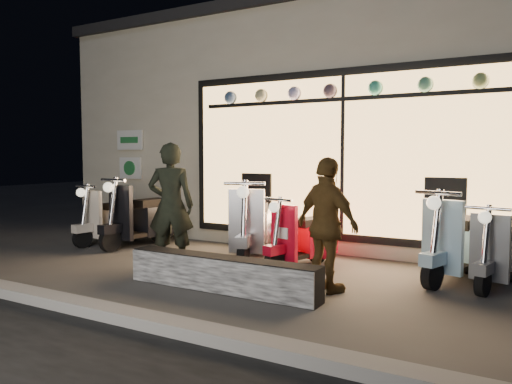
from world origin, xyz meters
TOP-DOWN VIEW (x-y plane):
  - ground at (0.00, 0.00)m, footprint 40.00×40.00m
  - kerb at (0.00, -2.00)m, footprint 40.00×0.25m
  - shop_building at (0.00, 4.98)m, footprint 10.20×6.23m
  - graffiti_barrier at (0.30, -0.65)m, footprint 2.43×0.28m
  - scooter_silver at (-0.36, 1.23)m, footprint 0.86×1.58m
  - scooter_red at (0.60, 1.08)m, footprint 0.65×1.33m
  - scooter_black at (-2.47, 1.19)m, footprint 0.60×1.58m
  - scooter_cream at (-3.11, 1.12)m, footprint 0.57×1.42m
  - scooter_blue at (2.63, 1.35)m, footprint 0.79×1.53m
  - scooter_grey at (3.08, 1.26)m, footprint 0.62×1.34m
  - man at (-0.99, 0.02)m, footprint 0.75×0.65m
  - woman at (1.36, -0.08)m, footprint 0.98×0.71m

SIDE VIEW (x-z plane):
  - ground at x=0.00m, z-range 0.00..0.00m
  - kerb at x=0.00m, z-range 0.00..0.12m
  - graffiti_barrier at x=0.30m, z-range 0.00..0.40m
  - scooter_red at x=0.60m, z-range -0.09..0.85m
  - scooter_grey at x=3.08m, z-range -0.09..0.86m
  - scooter_cream at x=-3.11m, z-range -0.10..0.91m
  - scooter_blue at x=2.63m, z-range -0.11..0.99m
  - scooter_black at x=-2.47m, z-range -0.11..1.02m
  - scooter_silver at x=-0.36m, z-range -0.11..1.03m
  - woman at x=1.36m, z-range 0.00..1.54m
  - man at x=-0.99m, z-range 0.00..1.73m
  - shop_building at x=0.00m, z-range 0.00..4.20m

